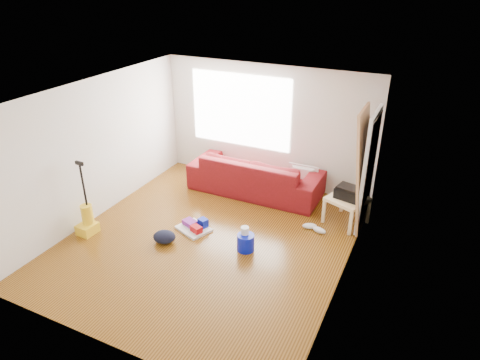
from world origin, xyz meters
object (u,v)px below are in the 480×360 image
at_px(backpack, 165,242).
at_px(cleaning_tray, 195,227).
at_px(side_table, 347,202).
at_px(sofa, 255,191).
at_px(tv_stand, 301,188).
at_px(bucket, 246,250).
at_px(vacuum, 87,220).

bearing_deg(backpack, cleaning_tray, 46.34).
relative_size(side_table, cleaning_tray, 1.20).
bearing_deg(side_table, backpack, -143.33).
bearing_deg(backpack, sofa, 56.47).
xyz_separation_m(sofa, tv_stand, (0.89, 0.27, 0.15)).
bearing_deg(cleaning_tray, bucket, -8.44).
xyz_separation_m(tv_stand, cleaning_tray, (-1.27, -2.05, -0.09)).
distance_m(sofa, backpack, 2.41).
bearing_deg(cleaning_tray, sofa, 77.95).
bearing_deg(backpack, tv_stand, 41.28).
distance_m(sofa, vacuum, 3.33).
xyz_separation_m(side_table, cleaning_tray, (-2.33, -1.38, -0.37)).
relative_size(sofa, tv_stand, 3.37).
xyz_separation_m(side_table, backpack, (-2.59, -1.93, -0.42)).
distance_m(backpack, vacuum, 1.42).
bearing_deg(tv_stand, side_table, -28.30).
bearing_deg(cleaning_tray, backpack, -115.53).
distance_m(sofa, bucket, 2.05).
height_order(side_table, cleaning_tray, side_table).
height_order(cleaning_tray, backpack, cleaning_tray).
relative_size(sofa, backpack, 7.08).
xyz_separation_m(side_table, vacuum, (-3.95, -2.25, -0.18)).
xyz_separation_m(tv_stand, bucket, (-0.22, -2.21, -0.15)).
bearing_deg(sofa, cleaning_tray, 77.95).
relative_size(cleaning_tray, vacuum, 0.50).
height_order(side_table, bucket, side_table).
distance_m(side_table, vacuum, 4.55).
bearing_deg(backpack, vacuum, 175.18).
distance_m(bucket, cleaning_tray, 1.07).
bearing_deg(side_table, tv_stand, 147.62).
bearing_deg(bucket, cleaning_tray, 171.56).
relative_size(backpack, vacuum, 0.28).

